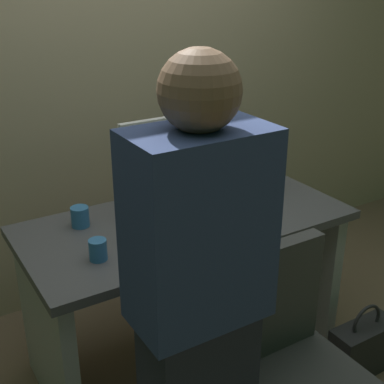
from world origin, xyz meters
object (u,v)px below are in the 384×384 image
(desk, at_px, (187,263))
(person_at_desk, at_px, (198,317))
(keyboard, at_px, (181,230))
(handbag, at_px, (362,348))
(book_stack, at_px, (251,170))
(monitor, at_px, (176,158))
(cup_near_keyboard, at_px, (98,250))
(cup_by_monitor, at_px, (80,217))
(mouse, at_px, (240,213))

(desk, height_order, person_at_desk, person_at_desk)
(person_at_desk, bearing_deg, desk, 61.61)
(keyboard, bearing_deg, handbag, -31.88)
(keyboard, height_order, book_stack, book_stack)
(monitor, distance_m, handbag, 1.27)
(person_at_desk, bearing_deg, cup_near_keyboard, 97.23)
(book_stack, bearing_deg, person_at_desk, -134.70)
(desk, bearing_deg, person_at_desk, -118.39)
(desk, relative_size, handbag, 3.95)
(monitor, distance_m, cup_by_monitor, 0.50)
(keyboard, distance_m, book_stack, 0.60)
(cup_near_keyboard, bearing_deg, desk, 15.67)
(desk, relative_size, cup_by_monitor, 16.47)
(monitor, bearing_deg, desk, -94.88)
(cup_by_monitor, bearing_deg, cup_near_keyboard, -97.98)
(mouse, height_order, cup_near_keyboard, cup_near_keyboard)
(monitor, xyz_separation_m, keyboard, (-0.10, -0.21, -0.25))
(cup_by_monitor, relative_size, book_stack, 0.42)
(desk, relative_size, person_at_desk, 0.91)
(monitor, bearing_deg, mouse, -45.45)
(keyboard, distance_m, cup_near_keyboard, 0.40)
(cup_near_keyboard, bearing_deg, monitor, 26.35)
(cup_by_monitor, xyz_separation_m, book_stack, (0.90, -0.05, 0.06))
(monitor, distance_m, book_stack, 0.48)
(monitor, relative_size, cup_near_keyboard, 6.31)
(keyboard, bearing_deg, mouse, -1.86)
(cup_by_monitor, bearing_deg, book_stack, -3.30)
(cup_near_keyboard, xyz_separation_m, handbag, (1.13, -0.42, -0.66))
(monitor, xyz_separation_m, cup_near_keyboard, (-0.49, -0.24, -0.21))
(handbag, bearing_deg, person_at_desk, -169.66)
(monitor, relative_size, cup_by_monitor, 5.95)
(desk, distance_m, mouse, 0.35)
(cup_by_monitor, bearing_deg, keyboard, -38.68)
(person_at_desk, relative_size, cup_by_monitor, 18.06)
(cup_near_keyboard, xyz_separation_m, cup_by_monitor, (0.04, 0.32, 0.00))
(person_at_desk, distance_m, cup_by_monitor, 0.93)
(person_at_desk, bearing_deg, monitor, 64.22)
(cup_by_monitor, xyz_separation_m, handbag, (1.09, -0.74, -0.67))
(keyboard, bearing_deg, desk, 48.60)
(mouse, bearing_deg, cup_by_monitor, 156.38)
(desk, bearing_deg, cup_near_keyboard, -164.33)
(monitor, bearing_deg, book_stack, 2.45)
(cup_by_monitor, bearing_deg, mouse, -23.62)
(monitor, bearing_deg, cup_near_keyboard, -153.65)
(mouse, relative_size, book_stack, 0.46)
(monitor, distance_m, cup_near_keyboard, 0.59)
(mouse, distance_m, cup_near_keyboard, 0.71)
(cup_near_keyboard, bearing_deg, cup_by_monitor, 82.02)
(monitor, xyz_separation_m, handbag, (0.64, -0.67, -0.88))
(desk, bearing_deg, handbag, -40.66)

